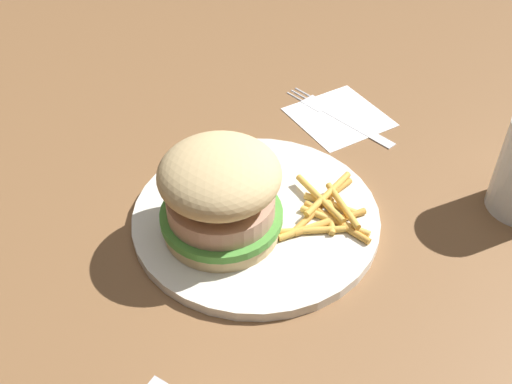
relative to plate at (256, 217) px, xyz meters
The scene contains 6 objects.
ground_plane 0.01m from the plate, 149.67° to the right, with size 1.60×1.60×0.00m, color brown.
plate is the anchor object (origin of this frame).
sandwich 0.07m from the plate, 19.24° to the left, with size 0.12×0.12×0.10m.
fries_pile 0.07m from the plate, 161.47° to the left, with size 0.11×0.11×0.01m.
napkin 0.22m from the plate, 134.02° to the right, with size 0.11×0.11×0.00m, color white.
fork 0.22m from the plate, 133.62° to the right, with size 0.10×0.16×0.00m.
Camera 1 is at (0.13, 0.45, 0.46)m, focal length 42.82 mm.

